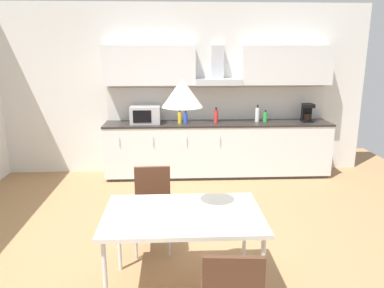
{
  "coord_description": "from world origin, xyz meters",
  "views": [
    {
      "loc": [
        0.07,
        -3.69,
        2.07
      ],
      "look_at": [
        0.28,
        0.55,
        1.0
      ],
      "focal_mm": 35.0,
      "sensor_mm": 36.0,
      "label": 1
    }
  ],
  "objects_px": {
    "bottle_white": "(257,114)",
    "pendant_lamp": "(182,93)",
    "coffee_maker": "(307,113)",
    "chair_far_left": "(153,200)",
    "bottle_blue": "(186,118)",
    "bottle_green": "(265,117)",
    "bottle_yellow": "(180,117)",
    "microwave": "(145,115)",
    "dining_table": "(183,218)",
    "bottle_red": "(216,116)"
  },
  "relations": [
    {
      "from": "bottle_red",
      "to": "pendant_lamp",
      "type": "distance_m",
      "value": 3.26
    },
    {
      "from": "bottle_green",
      "to": "bottle_blue",
      "type": "relative_size",
      "value": 0.95
    },
    {
      "from": "coffee_maker",
      "to": "microwave",
      "type": "bearing_deg",
      "value": -179.44
    },
    {
      "from": "bottle_red",
      "to": "bottle_yellow",
      "type": "xyz_separation_m",
      "value": [
        -0.59,
        -0.02,
        -0.01
      ]
    },
    {
      "from": "bottle_red",
      "to": "bottle_blue",
      "type": "bearing_deg",
      "value": -179.36
    },
    {
      "from": "pendant_lamp",
      "to": "bottle_blue",
      "type": "bearing_deg",
      "value": 87.75
    },
    {
      "from": "bottle_red",
      "to": "bottle_white",
      "type": "height_order",
      "value": "bottle_white"
    },
    {
      "from": "bottle_yellow",
      "to": "pendant_lamp",
      "type": "xyz_separation_m",
      "value": [
        -0.03,
        -3.1,
        0.74
      ]
    },
    {
      "from": "bottle_red",
      "to": "chair_far_left",
      "type": "bearing_deg",
      "value": -111.75
    },
    {
      "from": "bottle_green",
      "to": "bottle_blue",
      "type": "xyz_separation_m",
      "value": [
        -1.33,
        -0.06,
        0.0
      ]
    },
    {
      "from": "dining_table",
      "to": "pendant_lamp",
      "type": "xyz_separation_m",
      "value": [
        0.0,
        0.0,
        1.05
      ]
    },
    {
      "from": "pendant_lamp",
      "to": "bottle_red",
      "type": "bearing_deg",
      "value": 78.73
    },
    {
      "from": "microwave",
      "to": "chair_far_left",
      "type": "relative_size",
      "value": 0.55
    },
    {
      "from": "bottle_blue",
      "to": "pendant_lamp",
      "type": "distance_m",
      "value": 3.2
    },
    {
      "from": "bottle_yellow",
      "to": "chair_far_left",
      "type": "height_order",
      "value": "bottle_yellow"
    },
    {
      "from": "microwave",
      "to": "bottle_green",
      "type": "relative_size",
      "value": 2.45
    },
    {
      "from": "bottle_yellow",
      "to": "bottle_white",
      "type": "bearing_deg",
      "value": 4.32
    },
    {
      "from": "bottle_white",
      "to": "pendant_lamp",
      "type": "relative_size",
      "value": 0.87
    },
    {
      "from": "coffee_maker",
      "to": "chair_far_left",
      "type": "bearing_deg",
      "value": -136.04
    },
    {
      "from": "chair_far_left",
      "to": "microwave",
      "type": "bearing_deg",
      "value": 95.61
    },
    {
      "from": "microwave",
      "to": "bottle_red",
      "type": "height_order",
      "value": "microwave"
    },
    {
      "from": "bottle_white",
      "to": "chair_far_left",
      "type": "height_order",
      "value": "bottle_white"
    },
    {
      "from": "chair_far_left",
      "to": "bottle_green",
      "type": "bearing_deg",
      "value": 53.52
    },
    {
      "from": "microwave",
      "to": "coffee_maker",
      "type": "bearing_deg",
      "value": 0.56
    },
    {
      "from": "bottle_white",
      "to": "bottle_blue",
      "type": "bearing_deg",
      "value": -175.93
    },
    {
      "from": "microwave",
      "to": "dining_table",
      "type": "bearing_deg",
      "value": -80.42
    },
    {
      "from": "bottle_white",
      "to": "pendant_lamp",
      "type": "height_order",
      "value": "pendant_lamp"
    },
    {
      "from": "bottle_green",
      "to": "chair_far_left",
      "type": "distance_m",
      "value": 2.98
    },
    {
      "from": "bottle_red",
      "to": "bottle_white",
      "type": "xyz_separation_m",
      "value": [
        0.7,
        0.08,
        0.01
      ]
    },
    {
      "from": "bottle_green",
      "to": "pendant_lamp",
      "type": "bearing_deg",
      "value": -114.56
    },
    {
      "from": "bottle_blue",
      "to": "bottle_white",
      "type": "bearing_deg",
      "value": 4.07
    },
    {
      "from": "bottle_white",
      "to": "microwave",
      "type": "bearing_deg",
      "value": -178.37
    },
    {
      "from": "bottle_red",
      "to": "bottle_blue",
      "type": "relative_size",
      "value": 1.25
    },
    {
      "from": "microwave",
      "to": "bottle_blue",
      "type": "bearing_deg",
      "value": -2.84
    },
    {
      "from": "coffee_maker",
      "to": "bottle_white",
      "type": "height_order",
      "value": "coffee_maker"
    },
    {
      "from": "bottle_blue",
      "to": "dining_table",
      "type": "relative_size",
      "value": 0.15
    },
    {
      "from": "bottle_white",
      "to": "dining_table",
      "type": "relative_size",
      "value": 0.21
    },
    {
      "from": "bottle_white",
      "to": "coffee_maker",
      "type": "bearing_deg",
      "value": -1.82
    },
    {
      "from": "bottle_green",
      "to": "bottle_white",
      "type": "xyz_separation_m",
      "value": [
        -0.13,
        0.02,
        0.04
      ]
    },
    {
      "from": "bottle_blue",
      "to": "bottle_yellow",
      "type": "xyz_separation_m",
      "value": [
        -0.09,
        -0.01,
        0.01
      ]
    },
    {
      "from": "bottle_red",
      "to": "bottle_white",
      "type": "bearing_deg",
      "value": 6.5
    },
    {
      "from": "coffee_maker",
      "to": "bottle_yellow",
      "type": "xyz_separation_m",
      "value": [
        -2.12,
        -0.07,
        -0.05
      ]
    },
    {
      "from": "bottle_blue",
      "to": "bottle_yellow",
      "type": "height_order",
      "value": "bottle_yellow"
    },
    {
      "from": "microwave",
      "to": "dining_table",
      "type": "height_order",
      "value": "microwave"
    },
    {
      "from": "bottle_red",
      "to": "dining_table",
      "type": "height_order",
      "value": "bottle_red"
    },
    {
      "from": "coffee_maker",
      "to": "bottle_red",
      "type": "relative_size",
      "value": 1.18
    },
    {
      "from": "bottle_yellow",
      "to": "dining_table",
      "type": "height_order",
      "value": "bottle_yellow"
    },
    {
      "from": "bottle_red",
      "to": "bottle_blue",
      "type": "xyz_separation_m",
      "value": [
        -0.5,
        -0.01,
        -0.02
      ]
    },
    {
      "from": "bottle_green",
      "to": "pendant_lamp",
      "type": "height_order",
      "value": "pendant_lamp"
    },
    {
      "from": "microwave",
      "to": "bottle_green",
      "type": "distance_m",
      "value": 1.98
    }
  ]
}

